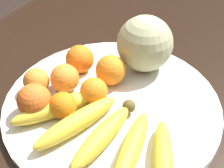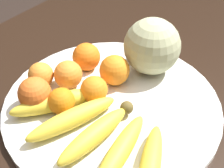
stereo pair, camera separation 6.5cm
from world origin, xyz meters
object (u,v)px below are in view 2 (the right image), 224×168
(kitchen_table, at_px, (123,128))
(melon, at_px, (152,46))
(orange_mid_center, at_px, (41,75))
(orange_top_small, at_px, (68,74))
(fruit_bowl, at_px, (112,104))
(banana_bunch, at_px, (95,132))
(produce_tag, at_px, (81,77))
(orange_back_left, at_px, (86,57))
(orange_back_right, at_px, (61,101))
(orange_front_right, at_px, (94,90))
(orange_front_left, at_px, (115,70))
(orange_side_extra, at_px, (35,93))

(kitchen_table, height_order, melon, melon)
(orange_mid_center, xyz_separation_m, orange_top_small, (0.03, -0.05, 0.00))
(fruit_bowl, relative_size, banana_bunch, 1.30)
(fruit_bowl, relative_size, produce_tag, 5.87)
(kitchen_table, distance_m, orange_mid_center, 0.24)
(banana_bunch, xyz_separation_m, orange_back_left, (0.16, 0.16, 0.01))
(orange_back_right, relative_size, produce_tag, 0.70)
(orange_mid_center, bearing_deg, orange_top_small, -56.46)
(orange_front_right, bearing_deg, banana_bunch, -141.07)
(orange_front_left, bearing_deg, kitchen_table, -117.91)
(kitchen_table, distance_m, melon, 0.21)
(orange_front_left, relative_size, orange_front_right, 1.18)
(melon, height_order, orange_back_right, melon)
(orange_front_left, xyz_separation_m, orange_back_left, (0.00, 0.09, -0.00))
(melon, height_order, orange_front_left, melon)
(orange_side_extra, bearing_deg, fruit_bowl, -49.42)
(orange_front_right, relative_size, orange_back_left, 0.88)
(kitchen_table, relative_size, orange_front_right, 22.48)
(orange_top_small, relative_size, orange_side_extra, 0.92)
(orange_back_right, height_order, produce_tag, orange_back_right)
(kitchen_table, distance_m, orange_back_right, 0.20)
(orange_mid_center, relative_size, orange_top_small, 0.90)
(fruit_bowl, distance_m, melon, 0.17)
(orange_front_right, xyz_separation_m, produce_tag, (0.04, 0.07, -0.03))
(kitchen_table, relative_size, orange_side_extra, 18.99)
(kitchen_table, bearing_deg, banana_bunch, -168.85)
(kitchen_table, relative_size, fruit_bowl, 2.83)
(melon, bearing_deg, orange_mid_center, 139.10)
(orange_top_small, bearing_deg, orange_front_left, -47.12)
(orange_back_right, xyz_separation_m, orange_top_small, (0.07, 0.04, 0.00))
(orange_front_right, xyz_separation_m, orange_back_left, (0.08, 0.09, 0.00))
(fruit_bowl, height_order, banana_bunch, banana_bunch)
(fruit_bowl, bearing_deg, orange_front_right, 118.34)
(orange_front_right, distance_m, orange_back_left, 0.12)
(orange_front_right, height_order, orange_back_right, orange_front_right)
(orange_back_right, bearing_deg, melon, -17.77)
(orange_front_left, xyz_separation_m, orange_mid_center, (-0.11, 0.13, -0.01))
(melon, distance_m, orange_top_small, 0.21)
(orange_front_left, distance_m, orange_back_right, 0.15)
(orange_front_right, relative_size, orange_side_extra, 0.84)
(fruit_bowl, height_order, orange_front_left, orange_front_left)
(banana_bunch, xyz_separation_m, orange_top_small, (0.09, 0.15, 0.01))
(fruit_bowl, xyz_separation_m, melon, (0.15, -0.01, 0.07))
(orange_mid_center, relative_size, orange_back_left, 0.86)
(melon, relative_size, produce_tag, 1.66)
(melon, bearing_deg, orange_top_small, 143.88)
(kitchen_table, distance_m, orange_front_right, 0.16)
(produce_tag, bearing_deg, orange_side_extra, -144.86)
(fruit_bowl, relative_size, orange_mid_center, 8.13)
(banana_bunch, distance_m, orange_top_small, 0.17)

